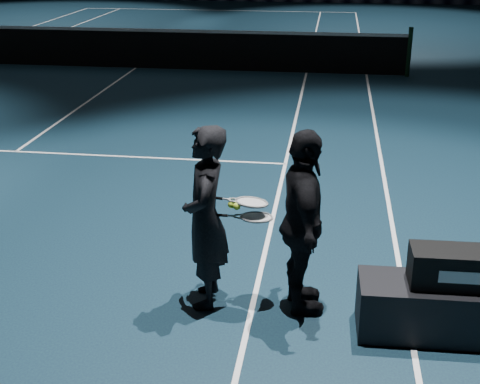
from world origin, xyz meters
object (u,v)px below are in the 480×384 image
Objects in this scene: racket_lower at (257,217)px; tennis_balls at (234,203)px; player_bench at (453,309)px; player_a at (206,218)px; racket_upper at (252,202)px; player_b at (303,223)px; racket_bag at (459,268)px.

racket_lower is 0.23m from tennis_balls.
player_a is (-2.13, 0.24, 0.60)m from player_bench.
racket_upper is (-1.73, 0.28, 0.75)m from player_bench.
player_a is at bearing 79.37° from player_b.
racket_bag is 6.55× the size of tennis_balls.
racket_upper is (-0.05, 0.04, 0.12)m from racket_lower.
player_b reaches higher than racket_upper.
player_bench is 2.23m from player_a.
player_b is at bearing 167.74° from racket_bag.
racket_bag is at bearing -8.22° from racket_lower.
racket_upper is at bearing 141.34° from racket_lower.
player_b reaches higher than racket_lower.
player_bench is 2.31× the size of racket_lower.
player_a is 13.89× the size of tennis_balls.
player_b is (-1.28, 0.24, 0.60)m from player_bench.
tennis_balls is (0.25, 0.01, 0.15)m from player_a.
tennis_balls is (-1.88, 0.25, 0.75)m from player_bench.
player_a reaches higher than racket_upper.
player_b is 13.89× the size of tennis_balls.
player_b is at bearing 167.74° from player_bench.
player_b is at bearing 84.27° from player_a.
tennis_balls reaches higher than racket_upper.
racket_bag is 0.47× the size of player_a.
racket_bag is at bearing -7.51° from tennis_balls.
player_a reaches higher than racket_bag.
racket_upper reaches higher than racket_lower.
racket_bag is 1.32m from player_b.
racket_bag is 1.16× the size of racket_upper.
player_bench is 0.94× the size of player_b.
racket_bag is 2.16m from player_a.
player_a is 0.43m from racket_upper.
racket_bag is 1.72m from racket_lower.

